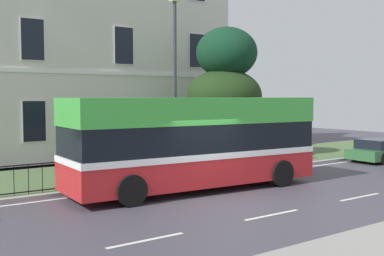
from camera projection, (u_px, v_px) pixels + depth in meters
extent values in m
cube|color=#433F49|center=(229.00, 204.00, 14.72)|extent=(60.00, 56.00, 0.06)
cube|color=silver|center=(165.00, 185.00, 17.66)|extent=(54.00, 0.14, 0.01)
cube|color=silver|center=(146.00, 240.00, 10.92)|extent=(2.00, 0.12, 0.01)
cube|color=silver|center=(272.00, 215.00, 13.26)|extent=(2.00, 0.12, 0.01)
cube|color=silver|center=(360.00, 197.00, 15.61)|extent=(2.00, 0.12, 0.01)
cube|color=#9E9E99|center=(158.00, 182.00, 18.04)|extent=(57.00, 0.24, 0.12)
cube|color=#4E663D|center=(121.00, 172.00, 20.39)|extent=(57.00, 5.60, 0.12)
cube|color=silver|center=(48.00, 45.00, 26.46)|extent=(18.23, 9.00, 11.86)
cube|color=white|center=(81.00, 72.00, 22.91)|extent=(18.23, 0.06, 0.20)
cube|color=#2D333D|center=(82.00, 139.00, 23.11)|extent=(1.10, 0.06, 2.20)
cube|color=white|center=(34.00, 121.00, 21.72)|extent=(1.11, 0.04, 1.92)
cube|color=black|center=(34.00, 121.00, 21.70)|extent=(1.01, 0.03, 1.82)
cube|color=white|center=(125.00, 119.00, 24.39)|extent=(1.11, 0.04, 1.92)
cube|color=black|center=(125.00, 119.00, 24.37)|extent=(1.01, 0.03, 1.82)
cube|color=white|center=(197.00, 116.00, 27.06)|extent=(1.11, 0.04, 1.92)
cube|color=black|center=(197.00, 116.00, 27.05)|extent=(1.01, 0.03, 1.82)
cube|color=white|center=(33.00, 39.00, 21.48)|extent=(1.11, 0.04, 1.92)
cube|color=black|center=(33.00, 39.00, 21.46)|extent=(1.01, 0.03, 1.82)
cube|color=white|center=(124.00, 46.00, 24.15)|extent=(1.11, 0.04, 1.92)
cube|color=black|center=(124.00, 46.00, 24.13)|extent=(1.01, 0.03, 1.82)
cube|color=white|center=(197.00, 51.00, 26.82)|extent=(1.11, 0.04, 1.92)
cube|color=black|center=(197.00, 51.00, 26.81)|extent=(1.01, 0.03, 1.82)
cube|color=black|center=(150.00, 155.00, 18.09)|extent=(15.37, 0.04, 0.04)
cube|color=black|center=(150.00, 178.00, 18.15)|extent=(15.37, 0.04, 0.04)
cylinder|color=black|center=(14.00, 181.00, 15.21)|extent=(0.02, 0.02, 0.95)
cylinder|color=black|center=(28.00, 179.00, 15.47)|extent=(0.02, 0.02, 0.95)
cylinder|color=black|center=(42.00, 178.00, 15.74)|extent=(0.02, 0.02, 0.95)
cylinder|color=black|center=(56.00, 177.00, 16.00)|extent=(0.02, 0.02, 0.95)
cylinder|color=black|center=(69.00, 175.00, 16.27)|extent=(0.02, 0.02, 0.95)
cylinder|color=black|center=(82.00, 174.00, 16.53)|extent=(0.02, 0.02, 0.95)
cylinder|color=black|center=(94.00, 173.00, 16.80)|extent=(0.02, 0.02, 0.95)
cylinder|color=black|center=(106.00, 172.00, 17.07)|extent=(0.02, 0.02, 0.95)
cylinder|color=black|center=(117.00, 170.00, 17.33)|extent=(0.02, 0.02, 0.95)
cylinder|color=black|center=(128.00, 169.00, 17.60)|extent=(0.02, 0.02, 0.95)
cylinder|color=black|center=(139.00, 168.00, 17.86)|extent=(0.02, 0.02, 0.95)
cylinder|color=black|center=(150.00, 167.00, 18.13)|extent=(0.02, 0.02, 0.95)
cylinder|color=black|center=(160.00, 166.00, 18.39)|extent=(0.02, 0.02, 0.95)
cylinder|color=black|center=(170.00, 165.00, 18.66)|extent=(0.02, 0.02, 0.95)
cylinder|color=black|center=(179.00, 164.00, 18.92)|extent=(0.02, 0.02, 0.95)
cylinder|color=black|center=(189.00, 163.00, 19.19)|extent=(0.02, 0.02, 0.95)
cylinder|color=black|center=(198.00, 162.00, 19.45)|extent=(0.02, 0.02, 0.95)
cylinder|color=black|center=(207.00, 161.00, 19.72)|extent=(0.02, 0.02, 0.95)
cylinder|color=black|center=(215.00, 161.00, 19.98)|extent=(0.02, 0.02, 0.95)
cylinder|color=black|center=(224.00, 160.00, 20.25)|extent=(0.02, 0.02, 0.95)
cylinder|color=black|center=(232.00, 159.00, 20.51)|extent=(0.02, 0.02, 0.95)
cylinder|color=black|center=(240.00, 158.00, 20.78)|extent=(0.02, 0.02, 0.95)
cylinder|color=black|center=(248.00, 157.00, 21.04)|extent=(0.02, 0.02, 0.95)
cylinder|color=black|center=(255.00, 157.00, 21.31)|extent=(0.02, 0.02, 0.95)
cylinder|color=black|center=(263.00, 156.00, 21.57)|extent=(0.02, 0.02, 0.95)
cylinder|color=black|center=(270.00, 155.00, 21.84)|extent=(0.02, 0.02, 0.95)
cylinder|color=black|center=(277.00, 154.00, 22.10)|extent=(0.02, 0.02, 0.95)
cylinder|color=black|center=(284.00, 154.00, 22.37)|extent=(0.02, 0.02, 0.95)
cylinder|color=black|center=(291.00, 153.00, 22.63)|extent=(0.02, 0.02, 0.95)
cylinder|color=#423328|center=(224.00, 144.00, 24.12)|extent=(0.54, 0.54, 1.45)
ellipsoid|color=black|center=(227.00, 138.00, 24.28)|extent=(5.26, 5.26, 2.47)
ellipsoid|color=#1D3416|center=(224.00, 96.00, 23.96)|extent=(3.73, 3.73, 2.65)
ellipsoid|color=#113520|center=(227.00, 53.00, 23.90)|extent=(3.03, 3.03, 2.53)
cube|color=red|center=(194.00, 167.00, 16.80)|extent=(9.14, 3.02, 1.06)
cube|color=white|center=(194.00, 153.00, 16.77)|extent=(9.16, 3.04, 0.20)
cube|color=black|center=(194.00, 138.00, 16.73)|extent=(9.06, 2.98, 1.00)
cube|color=green|center=(194.00, 110.00, 16.67)|extent=(9.14, 3.02, 0.88)
cube|color=black|center=(290.00, 134.00, 19.15)|extent=(0.19, 2.07, 0.92)
cube|color=black|center=(290.00, 110.00, 19.09)|extent=(0.17, 1.77, 0.57)
cylinder|color=silver|center=(276.00, 164.00, 19.90)|extent=(0.05, 0.20, 0.20)
cylinder|color=silver|center=(304.00, 168.00, 18.58)|extent=(0.05, 0.20, 0.20)
cylinder|color=black|center=(241.00, 165.00, 19.40)|extent=(0.98, 0.36, 0.96)
cylinder|color=black|center=(281.00, 173.00, 17.42)|extent=(0.98, 0.36, 0.96)
cylinder|color=black|center=(101.00, 179.00, 16.23)|extent=(0.98, 0.36, 0.96)
cylinder|color=black|center=(131.00, 190.00, 14.24)|extent=(0.98, 0.36, 0.96)
cube|color=black|center=(383.00, 144.00, 24.13)|extent=(2.53, 1.69, 0.46)
cylinder|color=black|center=(354.00, 155.00, 24.31)|extent=(0.61, 0.21, 0.60)
cylinder|color=black|center=(384.00, 159.00, 22.88)|extent=(0.61, 0.21, 0.60)
cylinder|color=#333338|center=(175.00, 89.00, 19.13)|extent=(0.14, 0.14, 6.84)
cylinder|color=black|center=(233.00, 157.00, 21.41)|extent=(0.52, 0.52, 0.89)
ellipsoid|color=black|center=(233.00, 145.00, 21.37)|extent=(0.53, 0.53, 0.18)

